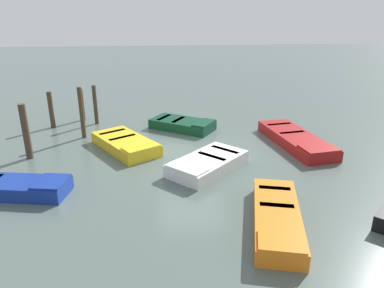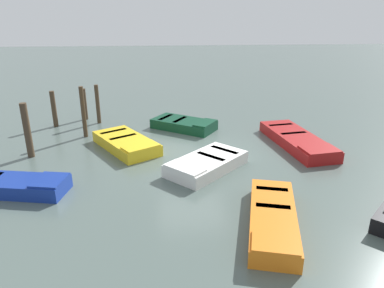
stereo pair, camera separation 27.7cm
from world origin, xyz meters
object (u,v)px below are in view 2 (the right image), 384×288
rowboat_yellow (126,143)px  rowboat_red (297,140)px  rowboat_white (206,163)px  mooring_piling_mid_left (85,104)px  rowboat_blue (4,185)px  mooring_piling_near_left (54,109)px  rowboat_dark_green (184,124)px  mooring_piling_mid_right (83,112)px  rowboat_orange (273,219)px  mooring_piling_center (27,131)px  mooring_piling_near_right (98,104)px

rowboat_yellow → rowboat_red: (-6.45, 0.20, -0.00)m
rowboat_white → rowboat_yellow: bearing=-82.4°
rowboat_yellow → mooring_piling_mid_left: 4.59m
rowboat_blue → mooring_piling_near_left: 6.14m
rowboat_white → rowboat_blue: bearing=-35.2°
rowboat_dark_green → mooring_piling_mid_right: (4.06, 0.68, 0.82)m
rowboat_red → rowboat_white: 4.16m
rowboat_white → mooring_piling_mid_left: 7.88m
rowboat_dark_green → rowboat_orange: bearing=-43.8°
rowboat_yellow → mooring_piling_center: (3.28, 0.54, 0.75)m
rowboat_blue → rowboat_red: (-9.61, -2.93, -0.00)m
rowboat_yellow → mooring_piling_mid_left: size_ratio=2.23×
mooring_piling_near_right → mooring_piling_mid_right: 1.89m
rowboat_yellow → mooring_piling_near_left: (3.37, -2.98, 0.57)m
rowboat_dark_green → mooring_piling_near_right: mooring_piling_near_right is taller
rowboat_blue → rowboat_dark_green: (-5.45, -5.28, 0.00)m
mooring_piling_near_left → mooring_piling_center: bearing=91.4°
rowboat_yellow → rowboat_red: same height
rowboat_orange → mooring_piling_near_right: bearing=-133.4°
rowboat_blue → mooring_piling_mid_right: mooring_piling_mid_right is taller
rowboat_red → mooring_piling_center: size_ratio=2.12×
mooring_piling_near_left → mooring_piling_mid_left: bearing=-138.7°
mooring_piling_mid_left → mooring_piling_mid_right: bearing=100.7°
mooring_piling_mid_left → mooring_piling_near_left: mooring_piling_near_left is taller
mooring_piling_mid_left → mooring_piling_near_left: 1.49m
rowboat_blue → mooring_piling_near_right: 6.70m
mooring_piling_mid_right → rowboat_yellow: bearing=140.4°
rowboat_blue → rowboat_white: bearing=20.5°
mooring_piling_mid_right → mooring_piling_mid_left: bearing=-79.3°
rowboat_yellow → rowboat_red: size_ratio=0.79×
rowboat_orange → mooring_piling_near_right: 10.39m
mooring_piling_near_left → rowboat_blue: bearing=91.9°
mooring_piling_mid_left → mooring_piling_center: size_ratio=0.75×
rowboat_yellow → rowboat_blue: (3.16, 3.13, -0.00)m
rowboat_dark_green → mooring_piling_mid_right: size_ratio=1.42×
mooring_piling_mid_right → mooring_piling_near_right: bearing=-97.4°
rowboat_red → rowboat_yellow: bearing=-100.4°
rowboat_dark_green → mooring_piling_mid_left: bearing=-168.1°
rowboat_dark_green → rowboat_blue: bearing=-102.2°
rowboat_blue → mooring_piling_near_right: (-1.63, -6.46, 0.66)m
rowboat_yellow → mooring_piling_center: bearing=-112.9°
rowboat_orange → mooring_piling_mid_right: 9.04m
rowboat_red → mooring_piling_near_right: bearing=-122.5°
rowboat_orange → rowboat_white: same height
rowboat_blue → rowboat_yellow: bearing=55.4°
mooring_piling_mid_left → rowboat_yellow: bearing=119.5°
rowboat_orange → mooring_piling_near_left: mooring_piling_near_left is taller
rowboat_white → mooring_piling_center: size_ratio=1.51×
mooring_piling_mid_right → mooring_piling_near_left: size_ratio=1.31×
rowboat_orange → rowboat_yellow: bearing=-129.4°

